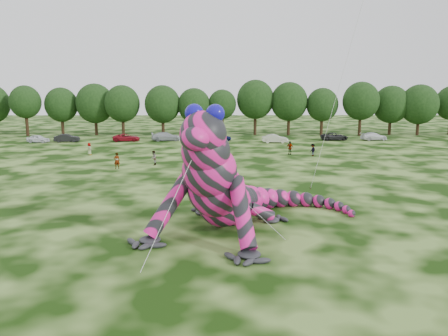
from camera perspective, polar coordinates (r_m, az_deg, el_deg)
ground at (r=26.97m, az=-2.15°, el=-9.09°), size 240.00×240.00×0.00m
inflatable_gecko at (r=28.62m, az=0.69°, el=0.52°), size 18.83×20.26×8.16m
flying_kite at (r=37.26m, az=17.51°, el=19.44°), size 3.70×3.98×17.23m
tree_3 at (r=90.30m, az=-24.45°, el=6.81°), size 5.81×5.23×9.44m
tree_4 at (r=89.57m, az=-20.44°, el=6.95°), size 6.22×5.60×9.06m
tree_5 at (r=87.28m, az=-16.46°, el=7.34°), size 7.16×6.44×9.80m
tree_6 at (r=84.22m, az=-13.11°, el=7.29°), size 6.52×5.86×9.49m
tree_7 at (r=83.03m, az=-8.01°, el=7.42°), size 6.68×6.01×9.48m
tree_8 at (r=82.66m, az=-3.93°, el=7.29°), size 6.14×5.53×8.94m
tree_9 at (r=82.88m, az=-0.23°, el=7.23°), size 5.27×4.74×8.68m
tree_10 at (r=84.32m, az=4.11°, el=7.88°), size 7.09×6.38×10.50m
tree_11 at (r=84.69m, az=8.48°, el=7.66°), size 7.01×6.31×10.07m
tree_12 at (r=85.44m, az=12.68°, el=7.18°), size 5.99×5.39×8.97m
tree_13 at (r=86.71m, az=17.41°, el=7.38°), size 6.83×6.15×10.13m
tree_14 at (r=90.33m, az=20.95°, el=7.05°), size 6.82×6.14×9.40m
tree_15 at (r=91.39m, az=24.12°, el=6.93°), size 7.17×6.45×9.63m
car_0 at (r=78.99m, az=-23.10°, el=3.54°), size 3.95×2.18×1.27m
car_1 at (r=77.85m, az=-19.84°, el=3.70°), size 4.29×2.11×1.35m
car_2 at (r=76.22m, az=-12.62°, el=3.91°), size 4.83×2.71×1.28m
car_3 at (r=75.74m, az=-7.56°, el=4.10°), size 5.34×2.92×1.47m
car_4 at (r=75.02m, az=-0.55°, el=4.08°), size 3.98×1.73×1.34m
car_5 at (r=72.71m, az=6.68°, el=3.83°), size 4.27×1.60×1.39m
car_6 at (r=78.28m, az=14.23°, el=4.01°), size 4.94×2.80×1.30m
car_7 at (r=80.19m, az=18.99°, el=3.92°), size 4.85×2.63×1.33m
spectator_1 at (r=52.01m, az=-9.18°, el=1.30°), size 0.69×0.86×1.71m
spectator_3 at (r=60.25m, az=8.59°, el=2.61°), size 1.13×0.95×1.82m
spectator_2 at (r=59.49m, az=11.50°, el=2.34°), size 1.17×1.19×1.64m
spectator_5 at (r=44.52m, az=-0.57°, el=-0.03°), size 0.87×1.76×1.82m
spectator_4 at (r=61.91m, az=-17.18°, el=2.39°), size 0.88×0.96×1.65m
spectator_0 at (r=50.41m, az=-13.82°, el=0.93°), size 0.81×0.72×1.86m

